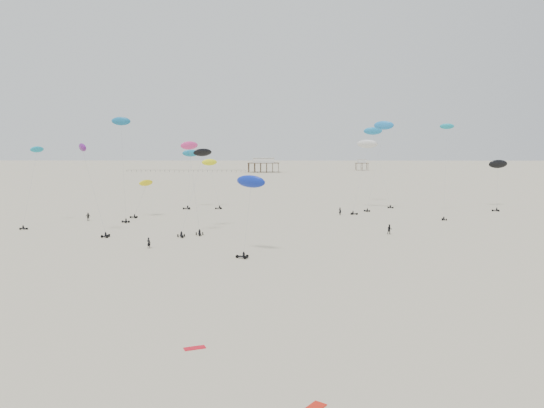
{
  "coord_description": "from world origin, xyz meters",
  "views": [
    {
      "loc": [
        1.55,
        -4.32,
        17.01
      ],
      "look_at": [
        0.0,
        88.0,
        7.0
      ],
      "focal_mm": 35.0,
      "sensor_mm": 36.0,
      "label": 1
    }
  ],
  "objects_px": {
    "rig_3": "(196,176)",
    "spectator_0": "(149,248)",
    "pavilion_main": "(264,166)",
    "rig_0": "(193,179)",
    "pavilion_small": "(362,165)",
    "rig_8": "(211,172)"
  },
  "relations": [
    {
      "from": "rig_3",
      "to": "pavilion_small",
      "type": "bearing_deg",
      "value": -124.02
    },
    {
      "from": "rig_3",
      "to": "spectator_0",
      "type": "distance_m",
      "value": 21.71
    },
    {
      "from": "rig_3",
      "to": "rig_8",
      "type": "bearing_deg",
      "value": -105.49
    },
    {
      "from": "pavilion_main",
      "to": "pavilion_small",
      "type": "height_order",
      "value": "pavilion_main"
    },
    {
      "from": "pavilion_small",
      "to": "spectator_0",
      "type": "xyz_separation_m",
      "value": [
        -80.64,
        -296.96,
        -3.49
      ]
    },
    {
      "from": "rig_0",
      "to": "spectator_0",
      "type": "relative_size",
      "value": 8.37
    },
    {
      "from": "pavilion_small",
      "to": "rig_8",
      "type": "relative_size",
      "value": 0.65
    },
    {
      "from": "rig_3",
      "to": "rig_8",
      "type": "xyz_separation_m",
      "value": [
        -2.51,
        41.73,
        -1.07
      ]
    },
    {
      "from": "pavilion_small",
      "to": "rig_3",
      "type": "relative_size",
      "value": 0.51
    },
    {
      "from": "pavilion_main",
      "to": "rig_0",
      "type": "distance_m",
      "value": 253.23
    },
    {
      "from": "pavilion_main",
      "to": "spectator_0",
      "type": "height_order",
      "value": "pavilion_main"
    },
    {
      "from": "rig_3",
      "to": "rig_8",
      "type": "relative_size",
      "value": 1.29
    },
    {
      "from": "pavilion_small",
      "to": "rig_8",
      "type": "bearing_deg",
      "value": -108.14
    },
    {
      "from": "pavilion_small",
      "to": "rig_0",
      "type": "bearing_deg",
      "value": -104.89
    },
    {
      "from": "pavilion_main",
      "to": "rig_8",
      "type": "bearing_deg",
      "value": -92.15
    },
    {
      "from": "rig_3",
      "to": "pavilion_main",
      "type": "bearing_deg",
      "value": -110.14
    },
    {
      "from": "pavilion_main",
      "to": "rig_0",
      "type": "xyz_separation_m",
      "value": [
        -5.28,
        -253.09,
        6.53
      ]
    },
    {
      "from": "pavilion_main",
      "to": "spectator_0",
      "type": "distance_m",
      "value": 267.21
    },
    {
      "from": "rig_0",
      "to": "spectator_0",
      "type": "xyz_separation_m",
      "value": [
        -5.36,
        -13.88,
        -10.75
      ]
    },
    {
      "from": "rig_3",
      "to": "spectator_0",
      "type": "xyz_separation_m",
      "value": [
        -5.36,
        -17.83,
        -11.17
      ]
    },
    {
      "from": "pavilion_small",
      "to": "spectator_0",
      "type": "relative_size",
      "value": 4.14
    },
    {
      "from": "spectator_0",
      "to": "rig_3",
      "type": "bearing_deg",
      "value": -87.1
    }
  ]
}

